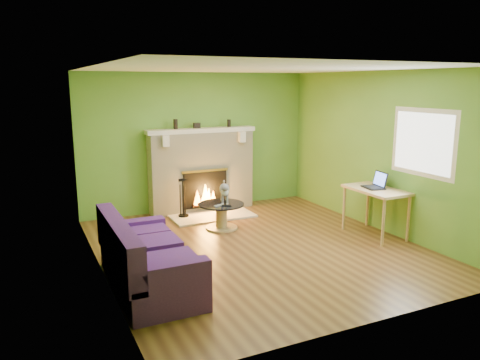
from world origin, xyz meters
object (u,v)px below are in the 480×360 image
(desk, at_px, (376,194))
(cat, at_px, (224,191))
(sofa, at_px, (145,261))
(coffee_table, at_px, (221,214))

(desk, height_order, cat, cat)
(sofa, height_order, coffee_table, sofa)
(coffee_table, xyz_separation_m, cat, (0.08, 0.05, 0.37))
(coffee_table, distance_m, cat, 0.38)
(cat, bearing_deg, coffee_table, -126.69)
(coffee_table, distance_m, desk, 2.53)
(sofa, height_order, desk, sofa)
(coffee_table, bearing_deg, desk, -33.64)
(cat, bearing_deg, sofa, -114.32)
(desk, bearing_deg, cat, 144.35)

